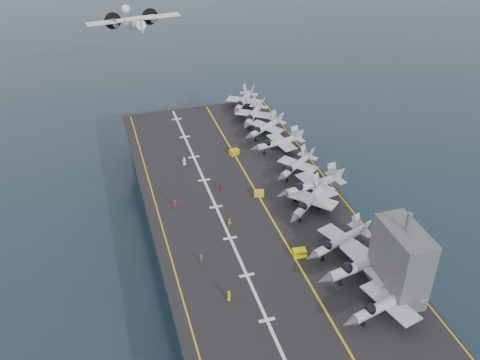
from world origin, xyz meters
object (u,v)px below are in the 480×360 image
object	(u,v)px
fighter_jet_0	(386,303)
transport_plane	(134,25)
island_superstructure	(402,254)
tow_cart_a	(299,253)

from	to	relation	value
fighter_jet_0	transport_plane	bearing A→B (deg)	103.09
fighter_jet_0	transport_plane	xyz separation A→B (m)	(-22.75, 97.86, 15.27)
island_superstructure	tow_cart_a	distance (m)	17.72
island_superstructure	tow_cart_a	world-z (taller)	island_superstructure
island_superstructure	fighter_jet_0	bearing A→B (deg)	-134.92
tow_cart_a	island_superstructure	bearing A→B (deg)	-47.39
island_superstructure	tow_cart_a	xyz separation A→B (m)	(-11.07, 12.03, -6.83)
fighter_jet_0	transport_plane	size ratio (longest dim) A/B	0.60
island_superstructure	fighter_jet_0	world-z (taller)	island_superstructure
transport_plane	tow_cart_a	bearing A→B (deg)	-79.13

